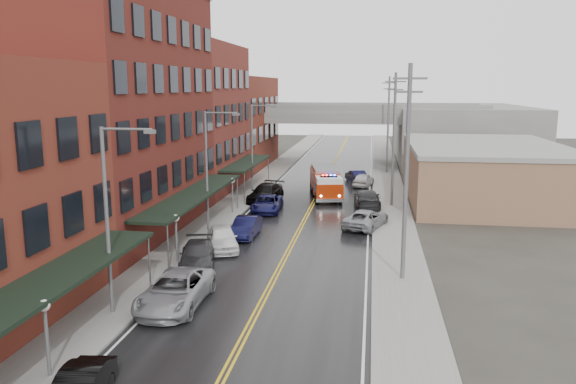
{
  "coord_description": "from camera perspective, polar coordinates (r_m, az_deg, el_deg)",
  "views": [
    {
      "loc": [
        5.31,
        -15.83,
        10.78
      ],
      "look_at": [
        -0.83,
        25.0,
        3.0
      ],
      "focal_mm": 35.0,
      "sensor_mm": 36.0,
      "label": 1
    }
  ],
  "objects": [
    {
      "name": "street_lamp_1",
      "position": [
        41.93,
        -7.96,
        2.9
      ],
      "size": [
        2.64,
        0.22,
        9.0
      ],
      "color": "#59595B",
      "rests_on": "ground"
    },
    {
      "name": "brick_building_far",
      "position": [
        76.29,
        -5.62,
        7.03
      ],
      "size": [
        9.0,
        20.0,
        12.0
      ],
      "primitive_type": "cube",
      "color": "maroon",
      "rests_on": "ground"
    },
    {
      "name": "street_lamp_0",
      "position": [
        27.2,
        -17.51,
        -1.7
      ],
      "size": [
        2.64,
        0.22,
        9.0
      ],
      "color": "#59595B",
      "rests_on": "ground"
    },
    {
      "name": "parked_car_left_5",
      "position": [
        40.9,
        -4.3,
        -3.58
      ],
      "size": [
        1.64,
        4.47,
        1.46
      ],
      "primitive_type": "imported",
      "rotation": [
        0.0,
        0.0,
        -0.02
      ],
      "color": "black",
      "rests_on": "ground"
    },
    {
      "name": "parked_car_right_2",
      "position": [
        61.82,
        7.68,
        1.23
      ],
      "size": [
        2.59,
        4.61,
        1.48
      ],
      "primitive_type": "imported",
      "rotation": [
        0.0,
        0.0,
        2.94
      ],
      "color": "silver",
      "rests_on": "ground"
    },
    {
      "name": "parked_car_right_1",
      "position": [
        51.01,
        8.04,
        -0.7
      ],
      "size": [
        2.6,
        5.73,
        1.63
      ],
      "primitive_type": "imported",
      "rotation": [
        0.0,
        0.0,
        3.2
      ],
      "color": "black",
      "rests_on": "ground"
    },
    {
      "name": "right_far_block",
      "position": [
        87.03,
        17.0,
        5.74
      ],
      "size": [
        18.0,
        30.0,
        8.0
      ],
      "primitive_type": "cube",
      "color": "slate",
      "rests_on": "ground"
    },
    {
      "name": "awning_0",
      "position": [
        24.86,
        -23.26,
        -8.5
      ],
      "size": [
        2.6,
        16.0,
        3.09
      ],
      "color": "black",
      "rests_on": "ground"
    },
    {
      "name": "parked_car_left_3",
      "position": [
        34.66,
        -9.19,
        -6.33
      ],
      "size": [
        3.18,
        5.34,
        1.45
      ],
      "primitive_type": "imported",
      "rotation": [
        0.0,
        0.0,
        0.24
      ],
      "color": "#2B2B2E",
      "rests_on": "ground"
    },
    {
      "name": "globe_lamp_0",
      "position": [
        22.95,
        -23.42,
        -11.9
      ],
      "size": [
        0.44,
        0.44,
        3.12
      ],
      "color": "#59595B",
      "rests_on": "ground"
    },
    {
      "name": "parked_car_right_0",
      "position": [
        43.8,
        7.93,
        -2.71
      ],
      "size": [
        3.95,
        5.68,
        1.44
      ],
      "primitive_type": "imported",
      "rotation": [
        0.0,
        0.0,
        2.81
      ],
      "color": "gray",
      "rests_on": "ground"
    },
    {
      "name": "parked_car_left_2",
      "position": [
        28.77,
        -11.36,
        -9.79
      ],
      "size": [
        2.75,
        5.96,
        1.65
      ],
      "primitive_type": "imported",
      "rotation": [
        0.0,
        0.0,
        -0.0
      ],
      "color": "gray",
      "rests_on": "ground"
    },
    {
      "name": "brick_building_c",
      "position": [
        59.42,
        -9.79,
        7.35
      ],
      "size": [
        9.0,
        15.0,
        15.0
      ],
      "primitive_type": "cube",
      "color": "maroon",
      "rests_on": "ground"
    },
    {
      "name": "parked_car_left_6",
      "position": [
        48.95,
        -2.15,
        -1.2
      ],
      "size": [
        2.65,
        5.29,
        1.44
      ],
      "primitive_type": "imported",
      "rotation": [
        0.0,
        0.0,
        0.05
      ],
      "color": "#121244",
      "rests_on": "ground"
    },
    {
      "name": "tan_building",
      "position": [
        57.44,
        19.2,
        1.79
      ],
      "size": [
        14.0,
        22.0,
        5.0
      ],
      "primitive_type": "cube",
      "color": "#936A4F",
      "rests_on": "ground"
    },
    {
      "name": "curb_right",
      "position": [
        47.07,
        8.75,
        -2.6
      ],
      "size": [
        0.3,
        160.0,
        0.15
      ],
      "primitive_type": "cube",
      "color": "gray",
      "rests_on": "ground"
    },
    {
      "name": "curb_left",
      "position": [
        48.32,
        -4.77,
        -2.16
      ],
      "size": [
        0.3,
        160.0,
        0.15
      ],
      "primitive_type": "cube",
      "color": "gray",
      "rests_on": "ground"
    },
    {
      "name": "awning_1",
      "position": [
        41.62,
        -9.52,
        -0.26
      ],
      "size": [
        2.6,
        18.0,
        3.09
      ],
      "color": "black",
      "rests_on": "ground"
    },
    {
      "name": "brick_building_b",
      "position": [
        43.1,
        -17.2,
        7.83
      ],
      "size": [
        9.0,
        20.0,
        18.0
      ],
      "primitive_type": "cube",
      "color": "#571917",
      "rests_on": "ground"
    },
    {
      "name": "globe_lamp_1",
      "position": [
        34.96,
        -11.31,
        -3.56
      ],
      "size": [
        0.44,
        0.44,
        3.12
      ],
      "color": "#59595B",
      "rests_on": "ground"
    },
    {
      "name": "awning_2",
      "position": [
        58.29,
        -4.21,
        2.96
      ],
      "size": [
        2.6,
        13.0,
        3.09
      ],
      "color": "black",
      "rests_on": "ground"
    },
    {
      "name": "parked_car_right_3",
      "position": [
        64.44,
        6.93,
        1.61
      ],
      "size": [
        2.82,
        4.6,
        1.43
      ],
      "primitive_type": "imported",
      "rotation": [
        0.0,
        0.0,
        3.47
      ],
      "color": "black",
      "rests_on": "ground"
    },
    {
      "name": "globe_lamp_2",
      "position": [
        48.05,
        -5.69,
        0.47
      ],
      "size": [
        0.44,
        0.44,
        3.12
      ],
      "color": "#59595B",
      "rests_on": "ground"
    },
    {
      "name": "overpass",
      "position": [
        78.16,
        4.68,
        7.12
      ],
      "size": [
        40.0,
        10.0,
        7.5
      ],
      "color": "slate",
      "rests_on": "ground"
    },
    {
      "name": "street_lamp_2",
      "position": [
        57.35,
        -3.43,
        5.05
      ],
      "size": [
        2.64,
        0.22,
        9.0
      ],
      "color": "#59595B",
      "rests_on": "ground"
    },
    {
      "name": "utility_pole_1",
      "position": [
        51.06,
        10.69,
        5.46
      ],
      "size": [
        1.8,
        0.24,
        12.0
      ],
      "color": "#59595B",
      "rests_on": "ground"
    },
    {
      "name": "road",
      "position": [
        47.38,
        1.9,
        -2.47
      ],
      "size": [
        11.0,
        160.0,
        0.02
      ],
      "primitive_type": "cube",
      "color": "black",
      "rests_on": "ground"
    },
    {
      "name": "parked_car_left_7",
      "position": [
        53.25,
        -2.28,
        -0.1
      ],
      "size": [
        3.13,
        6.04,
        1.67
      ],
      "primitive_type": "imported",
      "rotation": [
        0.0,
        0.0,
        -0.14
      ],
      "color": "black",
      "rests_on": "ground"
    },
    {
      "name": "utility_pole_0",
      "position": [
        31.21,
        11.95,
        2.2
      ],
      "size": [
        1.8,
        0.24,
        12.0
      ],
      "color": "#59595B",
      "rests_on": "ground"
    },
    {
      "name": "sidewalk_right",
      "position": [
        47.11,
        10.76,
        -2.66
      ],
      "size": [
        3.0,
        160.0,
        0.15
      ],
      "primitive_type": "cube",
      "color": "slate",
      "rests_on": "ground"
    },
    {
      "name": "utility_pole_2",
      "position": [
        71.0,
        10.14,
        6.89
      ],
      "size": [
        1.8,
        0.24,
        12.0
      ],
      "color": "#59595B",
      "rests_on": "ground"
    },
    {
      "name": "sidewalk_left",
      "position": [
        48.72,
        -6.66,
        -2.09
      ],
      "size": [
        3.0,
        160.0,
        0.15
      ],
      "primitive_type": "cube",
      "color": "slate",
      "rests_on": "ground"
    },
    {
      "name": "parked_car_left_4",
      "position": [
        37.91,
        -6.71,
        -4.65
      ],
      "size": [
        3.42,
        5.14,
        1.62
      ],
      "primitive_type": "imported",
      "rotation": [
        0.0,
        0.0,
        0.35
      ],
      "color": "white",
      "rests_on": "ground"
    },
    {
      "name": "fire_truck",
      "position": [
        55.05,
        3.85,
        1.0
      ],
      "size": [
        4.3,
        8.21,
        2.88
      ],
      "rotation": [
        0.0,
        0.0,
        0.19
      ],
      "color": "#9E2407",
      "rests_on": "ground"
    }
  ]
}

